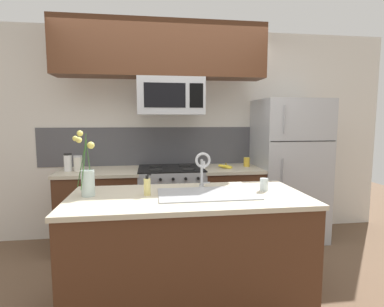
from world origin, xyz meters
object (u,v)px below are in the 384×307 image
storage_jar_tall (68,162)px  microwave (171,97)px  dish_soap_bottle (147,186)px  drinking_glass (264,185)px  banana_bunch (226,166)px  sink_faucet (203,165)px  stove_range (171,206)px  refrigerator (288,169)px  storage_jar_medium (78,163)px  flower_vase (87,179)px  coffee_tin (247,162)px

storage_jar_tall → microwave: bearing=-1.1°
dish_soap_bottle → drinking_glass: size_ratio=1.60×
banana_bunch → sink_faucet: sink_faucet is taller
stove_range → storage_jar_tall: storage_jar_tall is taller
refrigerator → storage_jar_medium: size_ratio=9.80×
refrigerator → storage_jar_medium: bearing=-179.2°
flower_vase → banana_bunch: bearing=39.4°
dish_soap_bottle → coffee_tin: bearing=46.3°
dish_soap_bottle → sink_faucet: bearing=21.6°
storage_jar_medium → banana_bunch: bearing=-1.5°
microwave → refrigerator: microwave is taller
coffee_tin → microwave: bearing=-175.7°
storage_jar_tall → banana_bunch: bearing=-1.9°
coffee_tin → dish_soap_bottle: (-1.21, -1.27, 0.01)m
sink_faucet → dish_soap_bottle: size_ratio=1.85×
sink_faucet → refrigerator: bearing=39.6°
storage_jar_medium → coffee_tin: 1.99m
storage_jar_medium → flower_vase: (0.33, -1.16, 0.05)m
microwave → dish_soap_bottle: microwave is taller
microwave → refrigerator: 1.72m
stove_range → storage_jar_medium: bearing=-179.2°
refrigerator → coffee_tin: (-0.53, 0.03, 0.10)m
coffee_tin → sink_faucet: size_ratio=0.36×
refrigerator → flower_vase: size_ratio=3.46×
stove_range → dish_soap_bottle: 1.35m
microwave → flower_vase: microwave is taller
banana_bunch → coffee_tin: size_ratio=1.73×
stove_range → refrigerator: bearing=0.8°
coffee_tin → storage_jar_medium: bearing=-178.1°
stove_range → storage_jar_tall: (-1.16, 0.00, 0.55)m
storage_jar_tall → coffee_tin: 2.10m
coffee_tin → storage_jar_tall: bearing=-178.7°
microwave → storage_jar_tall: 1.37m
banana_bunch → flower_vase: size_ratio=0.38×
microwave → drinking_glass: (0.68, -1.18, -0.79)m
storage_jar_tall → sink_faucet: size_ratio=0.66×
stove_range → coffee_tin: coffee_tin is taller
banana_bunch → drinking_glass: drinking_glass is taller
stove_range → dish_soap_bottle: size_ratio=5.64×
dish_soap_bottle → flower_vase: (-0.45, 0.04, 0.07)m
storage_jar_medium → banana_bunch: 1.70m
refrigerator → storage_jar_medium: refrigerator is taller
flower_vase → storage_jar_tall: bearing=110.7°
banana_bunch → drinking_glass: size_ratio=1.84×
drinking_glass → banana_bunch: bearing=91.3°
drinking_glass → dish_soap_bottle: bearing=-179.1°
coffee_tin → drinking_glass: size_ratio=1.07×
banana_bunch → dish_soap_bottle: size_ratio=1.15×
refrigerator → sink_faucet: 1.67m
refrigerator → stove_range: bearing=-179.2°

